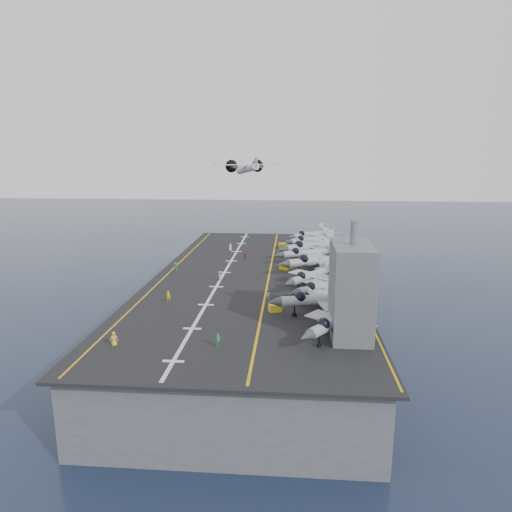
# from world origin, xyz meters

# --- Properties ---
(ground) EXTENTS (500.00, 500.00, 0.00)m
(ground) POSITION_xyz_m (0.00, 0.00, 0.00)
(ground) COLOR #142135
(ground) RESTS_ON ground
(hull) EXTENTS (36.00, 90.00, 10.00)m
(hull) POSITION_xyz_m (0.00, 0.00, 5.00)
(hull) COLOR #56595E
(hull) RESTS_ON ground
(flight_deck) EXTENTS (38.00, 92.00, 0.40)m
(flight_deck) POSITION_xyz_m (0.00, 0.00, 10.20)
(flight_deck) COLOR black
(flight_deck) RESTS_ON hull
(foul_line) EXTENTS (0.35, 90.00, 0.02)m
(foul_line) POSITION_xyz_m (3.00, 0.00, 10.42)
(foul_line) COLOR gold
(foul_line) RESTS_ON flight_deck
(landing_centerline) EXTENTS (0.50, 90.00, 0.02)m
(landing_centerline) POSITION_xyz_m (-6.00, 0.00, 10.42)
(landing_centerline) COLOR silver
(landing_centerline) RESTS_ON flight_deck
(deck_edge_port) EXTENTS (0.25, 90.00, 0.02)m
(deck_edge_port) POSITION_xyz_m (-17.00, 0.00, 10.42)
(deck_edge_port) COLOR gold
(deck_edge_port) RESTS_ON flight_deck
(deck_edge_stbd) EXTENTS (0.25, 90.00, 0.02)m
(deck_edge_stbd) POSITION_xyz_m (18.50, 0.00, 10.42)
(deck_edge_stbd) COLOR gold
(deck_edge_stbd) RESTS_ON flight_deck
(island_superstructure) EXTENTS (5.00, 10.00, 15.00)m
(island_superstructure) POSITION_xyz_m (15.00, -30.00, 17.90)
(island_superstructure) COLOR #56595E
(island_superstructure) RESTS_ON flight_deck
(fighter_jet_0) EXTENTS (15.43, 16.26, 4.71)m
(fighter_jet_0) POSITION_xyz_m (13.17, -31.58, 12.75)
(fighter_jet_0) COLOR #9EA7AE
(fighter_jet_0) RESTS_ON flight_deck
(fighter_jet_1) EXTENTS (16.44, 12.93, 5.04)m
(fighter_jet_1) POSITION_xyz_m (11.76, -23.13, 12.92)
(fighter_jet_1) COLOR #8B949A
(fighter_jet_1) RESTS_ON flight_deck
(fighter_jet_2) EXTENTS (15.61, 15.13, 4.54)m
(fighter_jet_2) POSITION_xyz_m (12.59, -15.54, 12.67)
(fighter_jet_2) COLOR #9EA6AE
(fighter_jet_2) RESTS_ON flight_deck
(fighter_jet_3) EXTENTS (15.43, 16.39, 4.74)m
(fighter_jet_3) POSITION_xyz_m (10.79, -9.28, 12.77)
(fighter_jet_3) COLOR gray
(fighter_jet_3) RESTS_ON flight_deck
(fighter_jet_4) EXTENTS (19.07, 16.39, 5.58)m
(fighter_jet_4) POSITION_xyz_m (12.87, 0.51, 13.19)
(fighter_jet_4) COLOR #8C949B
(fighter_jet_4) RESTS_ON flight_deck
(fighter_jet_5) EXTENTS (16.66, 14.19, 4.90)m
(fighter_jet_5) POSITION_xyz_m (10.99, 9.20, 12.85)
(fighter_jet_5) COLOR #969EA6
(fighter_jet_5) RESTS_ON flight_deck
(fighter_jet_6) EXTENTS (19.61, 17.86, 5.67)m
(fighter_jet_6) POSITION_xyz_m (11.99, 14.99, 13.23)
(fighter_jet_6) COLOR gray
(fighter_jet_6) RESTS_ON flight_deck
(fighter_jet_7) EXTENTS (16.47, 14.70, 4.77)m
(fighter_jet_7) POSITION_xyz_m (12.14, 24.99, 12.79)
(fighter_jet_7) COLOR gray
(fighter_jet_7) RESTS_ON flight_deck
(fighter_jet_8) EXTENTS (16.37, 15.76, 4.75)m
(fighter_jet_8) POSITION_xyz_m (12.18, 32.66, 12.78)
(fighter_jet_8) COLOR #99A1A8
(fighter_jet_8) RESTS_ON flight_deck
(tow_cart_a) EXTENTS (2.12, 1.70, 1.11)m
(tow_cart_a) POSITION_xyz_m (4.96, -22.17, 10.95)
(tow_cart_a) COLOR yellow
(tow_cart_a) RESTS_ON flight_deck
(tow_cart_b) EXTENTS (2.33, 1.99, 1.19)m
(tow_cart_b) POSITION_xyz_m (5.96, 3.47, 10.99)
(tow_cart_b) COLOR #CEAA06
(tow_cart_b) RESTS_ON flight_deck
(tow_cart_c) EXTENTS (2.23, 1.79, 1.16)m
(tow_cart_c) POSITION_xyz_m (5.07, 25.84, 10.98)
(tow_cart_c) COLOR gold
(tow_cart_c) RESTS_ON flight_deck
(crew_0) EXTENTS (1.29, 1.07, 1.84)m
(crew_0) POSITION_xyz_m (-14.35, -36.33, 11.32)
(crew_0) COLOR yellow
(crew_0) RESTS_ON flight_deck
(crew_1) EXTENTS (1.28, 0.96, 1.94)m
(crew_1) POSITION_xyz_m (-12.19, -19.13, 11.37)
(crew_1) COLOR #D5BD0A
(crew_1) RESTS_ON flight_deck
(crew_2) EXTENTS (1.06, 1.25, 1.77)m
(crew_2) POSITION_xyz_m (-5.95, -5.63, 11.29)
(crew_2) COLOR silver
(crew_2) RESTS_ON flight_deck
(crew_3) EXTENTS (1.35, 1.47, 2.04)m
(crew_3) POSITION_xyz_m (-15.68, -0.64, 11.42)
(crew_3) COLOR #247F37
(crew_3) RESTS_ON flight_deck
(crew_4) EXTENTS (1.14, 0.94, 1.62)m
(crew_4) POSITION_xyz_m (-3.11, 11.85, 11.21)
(crew_4) COLOR #A4231C
(crew_4) RESTS_ON flight_deck
(crew_5) EXTENTS (1.20, 0.96, 1.76)m
(crew_5) POSITION_xyz_m (-7.62, 20.82, 11.28)
(crew_5) COLOR white
(crew_5) RESTS_ON flight_deck
(crew_6) EXTENTS (1.16, 1.22, 1.69)m
(crew_6) POSITION_xyz_m (-1.48, -35.62, 11.25)
(crew_6) COLOR #2E8B3F
(crew_6) RESTS_ON flight_deck
(crew_7) EXTENTS (1.28, 1.20, 1.78)m
(crew_7) POSITION_xyz_m (3.60, -16.50, 11.29)
(crew_7) COLOR silver
(crew_7) RESTS_ON flight_deck
(transport_plane) EXTENTS (25.40, 22.63, 4.99)m
(transport_plane) POSITION_xyz_m (-6.45, 52.41, 29.12)
(transport_plane) COLOR silver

